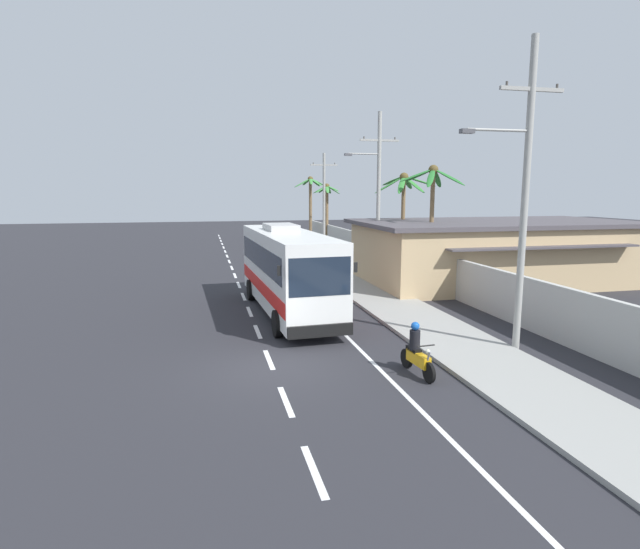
% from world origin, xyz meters
% --- Properties ---
extents(ground_plane, '(160.00, 160.00, 0.00)m').
position_xyz_m(ground_plane, '(0.00, 0.00, 0.00)').
color(ground_plane, '#28282D').
extents(sidewalk_kerb, '(3.20, 90.00, 0.14)m').
position_xyz_m(sidewalk_kerb, '(6.80, 10.00, 0.07)').
color(sidewalk_kerb, '#999993').
rests_on(sidewalk_kerb, ground).
extents(lane_markings, '(3.38, 71.24, 0.01)m').
position_xyz_m(lane_markings, '(1.92, 14.85, 0.00)').
color(lane_markings, white).
rests_on(lane_markings, ground).
extents(boundary_wall, '(0.24, 60.00, 2.08)m').
position_xyz_m(boundary_wall, '(10.60, 14.00, 1.04)').
color(boundary_wall, '#B2B2AD').
rests_on(boundary_wall, ground).
extents(coach_bus_foreground, '(3.28, 10.97, 3.94)m').
position_xyz_m(coach_bus_foreground, '(1.68, 7.17, 2.05)').
color(coach_bus_foreground, white).
rests_on(coach_bus_foreground, ground).
extents(motorcycle_beside_bus, '(0.56, 1.96, 1.59)m').
position_xyz_m(motorcycle_beside_bus, '(4.17, -1.56, 0.65)').
color(motorcycle_beside_bus, black).
rests_on(motorcycle_beside_bus, ground).
extents(pedestrian_near_kerb, '(0.36, 0.36, 1.62)m').
position_xyz_m(pedestrian_near_kerb, '(7.71, 13.41, 0.99)').
color(pedestrian_near_kerb, '#2D7A47').
rests_on(pedestrian_near_kerb, sidewalk_kerb).
extents(pedestrian_midwalk, '(0.36, 0.36, 1.69)m').
position_xyz_m(pedestrian_midwalk, '(7.65, 19.89, 1.03)').
color(pedestrian_midwalk, gold).
rests_on(pedestrian_midwalk, sidewalk_kerb).
extents(pedestrian_far_walk, '(0.36, 0.36, 1.69)m').
position_xyz_m(pedestrian_far_walk, '(7.74, 17.28, 1.02)').
color(pedestrian_far_walk, beige).
rests_on(pedestrian_far_walk, sidewalk_kerb).
extents(utility_pole_nearest, '(3.58, 0.24, 10.37)m').
position_xyz_m(utility_pole_nearest, '(8.42, -0.14, 5.48)').
color(utility_pole_nearest, '#9E9E99').
rests_on(utility_pole_nearest, ground).
extents(utility_pole_mid, '(3.38, 0.24, 10.13)m').
position_xyz_m(utility_pole_mid, '(8.47, 14.46, 5.38)').
color(utility_pole_mid, '#9E9E99').
rests_on(utility_pole_mid, ground).
extents(utility_pole_far, '(2.41, 0.24, 8.75)m').
position_xyz_m(utility_pole_far, '(8.62, 29.06, 4.60)').
color(utility_pole_far, '#9E9E99').
rests_on(utility_pole_far, ground).
extents(palm_nearest, '(2.80, 2.85, 6.23)m').
position_xyz_m(palm_nearest, '(10.44, 35.49, 4.28)').
color(palm_nearest, brown).
rests_on(palm_nearest, ground).
extents(palm_second, '(4.07, 3.62, 6.94)m').
position_xyz_m(palm_second, '(10.92, 11.99, 5.28)').
color(palm_second, brown).
rests_on(palm_second, ground).
extents(palm_third, '(3.91, 3.84, 6.61)m').
position_xyz_m(palm_third, '(10.47, 15.20, 5.02)').
color(palm_third, brown).
rests_on(palm_third, ground).
extents(palm_fourth, '(3.64, 3.80, 7.02)m').
position_xyz_m(palm_fourth, '(9.44, 38.73, 4.99)').
color(palm_fourth, brown).
rests_on(palm_fourth, ground).
extents(roadside_building, '(16.48, 9.62, 3.70)m').
position_xyz_m(roadside_building, '(15.26, 12.29, 1.86)').
color(roadside_building, tan).
rests_on(roadside_building, ground).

